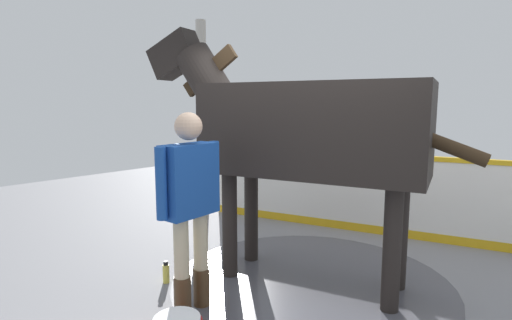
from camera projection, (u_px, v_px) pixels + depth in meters
ground_plane at (320, 291)px, 3.97m from camera, size 16.00×16.00×0.02m
wet_patch at (310, 281)px, 4.18m from camera, size 2.88×2.88×0.00m
barrier_wall at (355, 195)px, 5.78m from camera, size 4.43×1.35×1.14m
roof_post_near at (202, 121)px, 6.44m from camera, size 0.16×0.16×3.12m
horse at (302, 129)px, 4.01m from camera, size 3.44×1.47×2.66m
handler at (190, 198)px, 3.45m from camera, size 0.26×0.70×1.76m
bottle_shampoo at (166, 273)px, 4.12m from camera, size 0.07×0.07×0.23m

